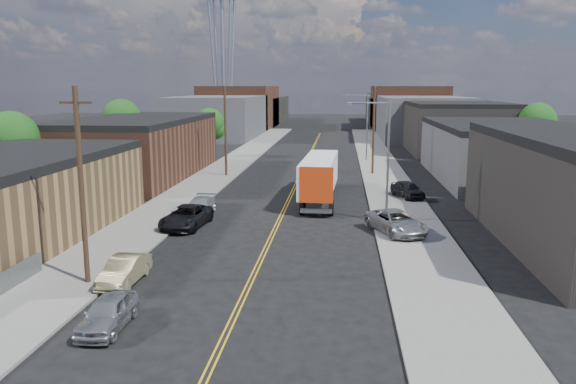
% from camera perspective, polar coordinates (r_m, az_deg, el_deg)
% --- Properties ---
extents(ground, '(260.00, 260.00, 0.00)m').
position_cam_1_polar(ground, '(76.99, 1.98, 3.25)').
color(ground, black).
rests_on(ground, ground).
extents(centerline, '(0.32, 120.00, 0.01)m').
position_cam_1_polar(centerline, '(62.18, 1.14, 1.47)').
color(centerline, gold).
rests_on(centerline, ground).
extents(sidewalk_left, '(5.00, 140.00, 0.15)m').
position_cam_1_polar(sidewalk_left, '(63.58, -7.43, 1.65)').
color(sidewalk_left, slate).
rests_on(sidewalk_left, ground).
extents(sidewalk_right, '(5.00, 140.00, 0.15)m').
position_cam_1_polar(sidewalk_right, '(62.20, 9.90, 1.38)').
color(sidewalk_right, slate).
rests_on(sidewalk_right, ground).
extents(warehouse_brown, '(12.00, 26.00, 6.60)m').
position_cam_1_polar(warehouse_brown, '(64.64, -15.09, 4.40)').
color(warehouse_brown, '#532F21').
rests_on(warehouse_brown, ground).
extents(industrial_right_b, '(14.00, 24.00, 6.10)m').
position_cam_1_polar(industrial_right_b, '(64.98, 21.00, 3.87)').
color(industrial_right_b, '#3C3C3F').
rests_on(industrial_right_b, ground).
extents(industrial_right_c, '(14.00, 22.00, 7.60)m').
position_cam_1_polar(industrial_right_c, '(90.13, 16.66, 6.33)').
color(industrial_right_c, black).
rests_on(industrial_right_c, ground).
extents(skyline_left_a, '(16.00, 30.00, 8.00)m').
position_cam_1_polar(skyline_left_a, '(114.05, -7.09, 7.62)').
color(skyline_left_a, '#3C3C3F').
rests_on(skyline_left_a, ground).
extents(skyline_right_a, '(16.00, 30.00, 8.00)m').
position_cam_1_polar(skyline_right_a, '(112.44, 13.41, 7.37)').
color(skyline_right_a, '#3C3C3F').
rests_on(skyline_right_a, ground).
extents(skyline_left_b, '(16.00, 26.00, 10.00)m').
position_cam_1_polar(skyline_left_b, '(138.49, -4.86, 8.60)').
color(skyline_left_b, '#532F21').
rests_on(skyline_left_b, ground).
extents(skyline_right_b, '(16.00, 26.00, 10.00)m').
position_cam_1_polar(skyline_right_b, '(137.17, 12.01, 8.39)').
color(skyline_right_b, '#532F21').
rests_on(skyline_right_b, ground).
extents(skyline_left_c, '(16.00, 40.00, 7.00)m').
position_cam_1_polar(skyline_left_c, '(158.26, -3.55, 8.34)').
color(skyline_left_c, black).
rests_on(skyline_left_c, ground).
extents(skyline_right_c, '(16.00, 40.00, 7.00)m').
position_cam_1_polar(skyline_right_c, '(157.10, 11.16, 8.14)').
color(skyline_right_c, black).
rests_on(skyline_right_c, ground).
extents(streetlight_near, '(3.39, 0.25, 9.00)m').
position_cam_1_polar(streetlight_near, '(41.58, 9.60, 4.13)').
color(streetlight_near, gray).
rests_on(streetlight_near, ground).
extents(streetlight_far, '(3.39, 0.25, 9.00)m').
position_cam_1_polar(streetlight_far, '(76.41, 7.74, 7.12)').
color(streetlight_far, gray).
rests_on(streetlight_far, ground).
extents(utility_pole_left_near, '(1.60, 0.26, 10.00)m').
position_cam_1_polar(utility_pole_left_near, '(29.55, -20.25, 0.61)').
color(utility_pole_left_near, black).
rests_on(utility_pole_left_near, ground).
extents(utility_pole_left_far, '(1.60, 0.26, 10.00)m').
position_cam_1_polar(utility_pole_left_far, '(62.71, -6.38, 6.21)').
color(utility_pole_left_far, black).
rests_on(utility_pole_left_far, ground).
extents(utility_pole_right, '(1.60, 0.26, 10.00)m').
position_cam_1_polar(utility_pole_right, '(64.49, 8.69, 6.28)').
color(utility_pole_right, black).
rests_on(utility_pole_right, ground).
extents(tree_left_near, '(4.85, 4.76, 7.91)m').
position_cam_1_polar(tree_left_near, '(54.50, -26.23, 4.55)').
color(tree_left_near, black).
rests_on(tree_left_near, ground).
extents(tree_left_mid, '(5.10, 5.04, 8.37)m').
position_cam_1_polar(tree_left_mid, '(76.83, -16.49, 6.91)').
color(tree_left_mid, black).
rests_on(tree_left_mid, ground).
extents(tree_left_far, '(4.35, 4.20, 6.97)m').
position_cam_1_polar(tree_left_far, '(80.55, -7.93, 6.75)').
color(tree_left_far, black).
rests_on(tree_left_far, ground).
extents(tree_right_far, '(4.85, 4.76, 7.91)m').
position_cam_1_polar(tree_right_far, '(80.51, 24.03, 6.36)').
color(tree_right_far, black).
rests_on(tree_right_far, ground).
extents(semi_truck, '(3.06, 15.18, 3.95)m').
position_cam_1_polar(semi_truck, '(50.15, 3.27, 1.82)').
color(semi_truck, white).
rests_on(semi_truck, ground).
extents(car_left_a, '(1.70, 4.08, 1.38)m').
position_cam_1_polar(car_left_a, '(25.05, -17.84, -11.60)').
color(car_left_a, '#A0A3A5').
rests_on(car_left_a, ground).
extents(car_left_b, '(1.56, 4.23, 1.38)m').
position_cam_1_polar(car_left_b, '(30.21, -16.29, -7.64)').
color(car_left_b, '#8A825A').
rests_on(car_left_b, ground).
extents(car_left_c, '(3.04, 5.78, 1.55)m').
position_cam_1_polar(car_left_c, '(40.85, -10.30, -2.49)').
color(car_left_c, black).
rests_on(car_left_c, ground).
extents(car_left_d, '(1.93, 4.69, 1.36)m').
position_cam_1_polar(car_left_d, '(44.59, -8.94, -1.47)').
color(car_left_d, '#BBBFC1').
rests_on(car_left_d, ground).
extents(car_right_lot_a, '(4.47, 6.00, 1.52)m').
position_cam_1_polar(car_right_lot_a, '(38.83, 10.93, -3.00)').
color(car_right_lot_a, '#9C9FA1').
rests_on(car_right_lot_a, sidewalk_right).
extents(car_right_lot_c, '(3.10, 4.69, 1.48)m').
position_cam_1_polar(car_right_lot_c, '(51.38, 12.05, 0.28)').
color(car_right_lot_c, black).
rests_on(car_right_lot_c, sidewalk_right).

